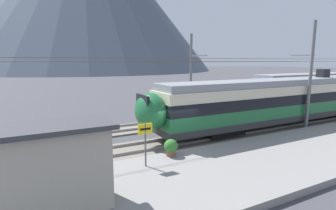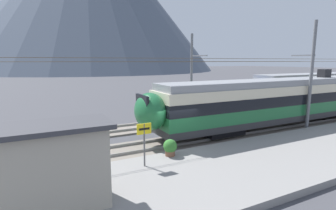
{
  "view_description": "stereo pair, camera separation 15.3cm",
  "coord_description": "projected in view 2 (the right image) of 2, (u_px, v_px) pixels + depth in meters",
  "views": [
    {
      "loc": [
        -7.3,
        -13.38,
        5.25
      ],
      "look_at": [
        1.17,
        2.85,
        2.17
      ],
      "focal_mm": 28.12,
      "sensor_mm": 36.0,
      "label": 1
    },
    {
      "loc": [
        -7.16,
        -13.45,
        5.25
      ],
      "look_at": [
        1.17,
        2.85,
        2.17
      ],
      "focal_mm": 28.12,
      "sensor_mm": 36.0,
      "label": 2
    }
  ],
  "objects": [
    {
      "name": "platform_sign",
      "position": [
        144.0,
        135.0,
        12.2
      ],
      "size": [
        0.7,
        0.08,
        2.06
      ],
      "color": "#59595B",
      "rests_on": "platform_slab"
    },
    {
      "name": "track_near",
      "position": [
        167.0,
        144.0,
        16.51
      ],
      "size": [
        120.0,
        3.0,
        0.28
      ],
      "color": "slate",
      "rests_on": "ground"
    },
    {
      "name": "handbag_beside_passenger",
      "position": [
        85.0,
        174.0,
        11.24
      ],
      "size": [
        0.32,
        0.18,
        0.38
      ],
      "color": "maroon",
      "rests_on": "platform_slab"
    },
    {
      "name": "platform_slab",
      "position": [
        216.0,
        173.0,
        12.12
      ],
      "size": [
        120.0,
        6.18,
        0.34
      ],
      "primitive_type": "cube",
      "color": "gray",
      "rests_on": "ground"
    },
    {
      "name": "ground_plane",
      "position": [
        172.0,
        149.0,
        15.89
      ],
      "size": [
        400.0,
        400.0,
        0.0
      ],
      "primitive_type": "plane",
      "color": "#424247"
    },
    {
      "name": "track_far",
      "position": [
        140.0,
        127.0,
        20.71
      ],
      "size": [
        120.0,
        3.0,
        0.28
      ],
      "color": "slate",
      "rests_on": "ground"
    },
    {
      "name": "catenary_mast_mid",
      "position": [
        310.0,
        75.0,
        19.47
      ],
      "size": [
        45.15,
        1.95,
        8.14
      ],
      "color": "slate",
      "rests_on": "ground"
    },
    {
      "name": "potted_plant_by_shelter",
      "position": [
        86.0,
        167.0,
        11.25
      ],
      "size": [
        0.49,
        0.49,
        0.77
      ],
      "color": "brown",
      "rests_on": "platform_slab"
    },
    {
      "name": "platform_shelter",
      "position": [
        26.0,
        171.0,
        8.28
      ],
      "size": [
        5.37,
        2.04,
        2.92
      ],
      "color": "#B7AD99",
      "rests_on": "platform_slab"
    },
    {
      "name": "train_near_platform",
      "position": [
        289.0,
        99.0,
        21.09
      ],
      "size": [
        25.75,
        2.88,
        4.27
      ],
      "color": "#2D2D30",
      "rests_on": "track_near"
    },
    {
      "name": "passenger_walking",
      "position": [
        54.0,
        161.0,
        10.56
      ],
      "size": [
        0.53,
        0.22,
        1.69
      ],
      "color": "#383842",
      "rests_on": "platform_slab"
    },
    {
      "name": "potted_plant_platform_edge",
      "position": [
        170.0,
        147.0,
        13.73
      ],
      "size": [
        0.73,
        0.73,
        0.88
      ],
      "color": "brown",
      "rests_on": "platform_slab"
    },
    {
      "name": "train_far_track",
      "position": [
        336.0,
        86.0,
        31.67
      ],
      "size": [
        27.2,
        2.96,
        4.27
      ],
      "color": "#2D2D30",
      "rests_on": "track_far"
    },
    {
      "name": "catenary_mast_far_side",
      "position": [
        192.0,
        74.0,
        24.69
      ],
      "size": [
        45.15,
        2.61,
        7.74
      ],
      "color": "slate",
      "rests_on": "ground"
    }
  ]
}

